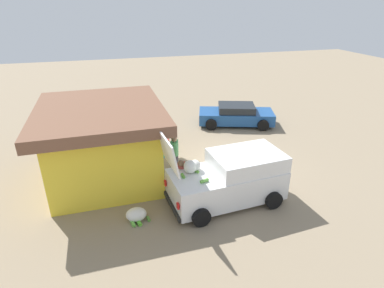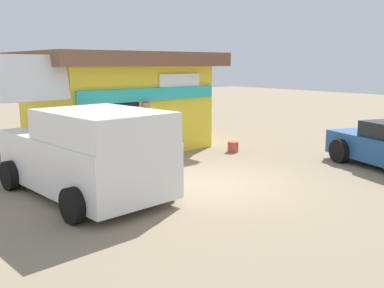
{
  "view_description": "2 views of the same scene",
  "coord_description": "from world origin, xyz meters",
  "px_view_note": "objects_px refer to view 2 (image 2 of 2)",
  "views": [
    {
      "loc": [
        -11.64,
        4.77,
        6.74
      ],
      "look_at": [
        0.87,
        1.29,
        0.76
      ],
      "focal_mm": 29.18,
      "sensor_mm": 36.0,
      "label": 1
    },
    {
      "loc": [
        -6.39,
        -7.18,
        2.69
      ],
      "look_at": [
        0.16,
        0.93,
        0.73
      ],
      "focal_mm": 40.28,
      "sensor_mm": 36.0,
      "label": 2
    }
  ],
  "objects_px": {
    "unloaded_banana_pile": "(20,159)",
    "storefront_bar": "(115,98)",
    "customer_bending": "(91,136)",
    "delivery_van": "(87,152)",
    "vendor_standing": "(146,127)",
    "paint_bucket": "(233,147)"
  },
  "relations": [
    {
      "from": "customer_bending",
      "to": "paint_bucket",
      "type": "xyz_separation_m",
      "value": [
        4.6,
        -0.25,
        -0.79
      ]
    },
    {
      "from": "delivery_van",
      "to": "paint_bucket",
      "type": "distance_m",
      "value": 5.64
    },
    {
      "from": "vendor_standing",
      "to": "unloaded_banana_pile",
      "type": "relative_size",
      "value": 2.2
    },
    {
      "from": "storefront_bar",
      "to": "vendor_standing",
      "type": "distance_m",
      "value": 2.9
    },
    {
      "from": "storefront_bar",
      "to": "delivery_van",
      "type": "relative_size",
      "value": 1.28
    },
    {
      "from": "delivery_van",
      "to": "vendor_standing",
      "type": "relative_size",
      "value": 2.51
    },
    {
      "from": "vendor_standing",
      "to": "customer_bending",
      "type": "xyz_separation_m",
      "value": [
        -1.58,
        0.04,
        -0.08
      ]
    },
    {
      "from": "storefront_bar",
      "to": "vendor_standing",
      "type": "relative_size",
      "value": 3.21
    },
    {
      "from": "delivery_van",
      "to": "paint_bucket",
      "type": "height_order",
      "value": "delivery_van"
    },
    {
      "from": "storefront_bar",
      "to": "delivery_van",
      "type": "bearing_deg",
      "value": -125.38
    },
    {
      "from": "vendor_standing",
      "to": "customer_bending",
      "type": "bearing_deg",
      "value": 178.66
    },
    {
      "from": "storefront_bar",
      "to": "delivery_van",
      "type": "distance_m",
      "value": 5.3
    },
    {
      "from": "delivery_van",
      "to": "customer_bending",
      "type": "height_order",
      "value": "delivery_van"
    },
    {
      "from": "delivery_van",
      "to": "storefront_bar",
      "type": "bearing_deg",
      "value": 54.62
    },
    {
      "from": "unloaded_banana_pile",
      "to": "customer_bending",
      "type": "bearing_deg",
      "value": -58.95
    },
    {
      "from": "delivery_van",
      "to": "paint_bucket",
      "type": "xyz_separation_m",
      "value": [
        5.43,
        1.3,
        -0.75
      ]
    },
    {
      "from": "vendor_standing",
      "to": "delivery_van",
      "type": "bearing_deg",
      "value": -147.81
    },
    {
      "from": "delivery_van",
      "to": "vendor_standing",
      "type": "xyz_separation_m",
      "value": [
        2.41,
        1.52,
        0.11
      ]
    },
    {
      "from": "storefront_bar",
      "to": "customer_bending",
      "type": "bearing_deg",
      "value": -128.96
    },
    {
      "from": "unloaded_banana_pile",
      "to": "storefront_bar",
      "type": "bearing_deg",
      "value": 14.05
    },
    {
      "from": "unloaded_banana_pile",
      "to": "paint_bucket",
      "type": "relative_size",
      "value": 2.4
    },
    {
      "from": "vendor_standing",
      "to": "paint_bucket",
      "type": "relative_size",
      "value": 5.28
    }
  ]
}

